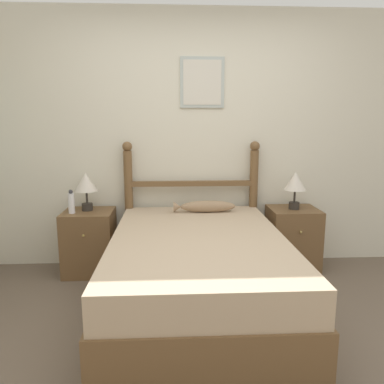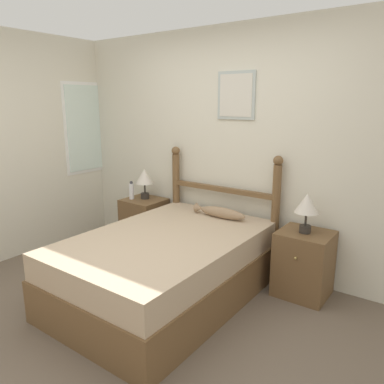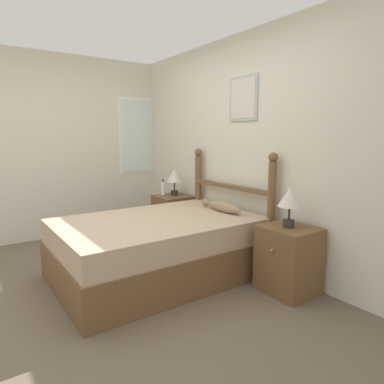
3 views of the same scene
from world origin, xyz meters
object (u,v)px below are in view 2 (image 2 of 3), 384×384
(table_lamp_left, at_px, (144,178))
(table_lamp_right, at_px, (307,205))
(nightstand_right, at_px, (304,264))
(bottle, at_px, (131,191))
(nightstand_left, at_px, (145,223))
(bed, at_px, (166,267))
(fish_pillow, at_px, (220,212))

(table_lamp_left, distance_m, table_lamp_right, 2.02)
(nightstand_right, bearing_deg, bottle, -178.07)
(nightstand_right, xyz_separation_m, table_lamp_right, (-0.01, -0.01, 0.57))
(nightstand_left, xyz_separation_m, bottle, (-0.13, -0.07, 0.41))
(nightstand_right, bearing_deg, bed, -141.64)
(fish_pillow, bearing_deg, nightstand_left, 177.21)
(nightstand_right, xyz_separation_m, table_lamp_left, (-2.03, 0.04, 0.57))
(table_lamp_left, height_order, table_lamp_right, same)
(nightstand_left, distance_m, fish_pillow, 1.18)
(bed, relative_size, table_lamp_right, 5.46)
(nightstand_left, xyz_separation_m, table_lamp_left, (-0.01, 0.04, 0.57))
(table_lamp_left, bearing_deg, nightstand_left, -71.56)
(table_lamp_right, xyz_separation_m, bottle, (-2.14, -0.06, -0.16))
(bed, xyz_separation_m, nightstand_left, (-1.01, 0.80, 0.01))
(nightstand_left, xyz_separation_m, table_lamp_right, (2.01, -0.01, 0.57))
(nightstand_left, bearing_deg, bottle, -151.34)
(bed, distance_m, bottle, 1.41)
(bed, height_order, table_lamp_left, table_lamp_left)
(bed, distance_m, nightstand_right, 1.28)
(bed, bearing_deg, fish_pillow, 81.08)
(fish_pillow, bearing_deg, bottle, -179.20)
(nightstand_right, distance_m, table_lamp_right, 0.57)
(table_lamp_left, height_order, bottle, table_lamp_left)
(nightstand_left, bearing_deg, bed, -38.36)
(table_lamp_right, distance_m, bottle, 2.15)
(nightstand_right, xyz_separation_m, fish_pillow, (-0.89, -0.05, 0.35))
(bed, height_order, bottle, bottle)
(bed, height_order, table_lamp_right, table_lamp_right)
(nightstand_right, relative_size, table_lamp_right, 1.68)
(nightstand_left, xyz_separation_m, nightstand_right, (2.01, 0.00, 0.00))
(table_lamp_left, xyz_separation_m, bottle, (-0.12, -0.11, -0.16))
(bottle, bearing_deg, bed, -32.47)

